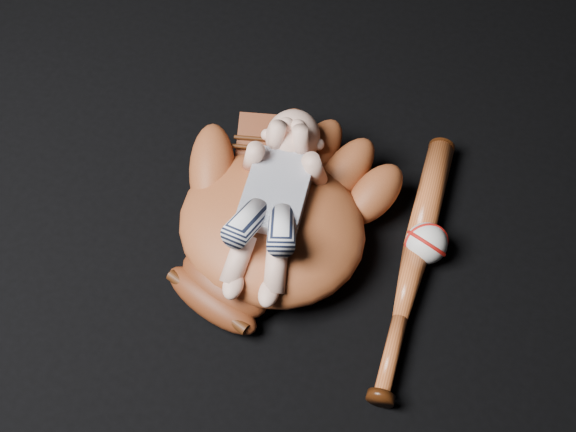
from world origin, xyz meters
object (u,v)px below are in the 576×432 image
(baseball_bat, at_px, (414,262))
(baseball, at_px, (426,243))
(newborn_baby, at_px, (272,203))
(baseball_glove, at_px, (272,221))

(baseball_bat, xyz_separation_m, baseball, (0.01, 0.04, 0.01))
(baseball, bearing_deg, baseball_bat, -104.55)
(newborn_baby, relative_size, baseball_bat, 0.69)
(baseball_bat, relative_size, baseball, 7.16)
(newborn_baby, xyz_separation_m, baseball, (0.24, 0.08, -0.09))
(newborn_baby, height_order, baseball, newborn_baby)
(newborn_baby, bearing_deg, baseball, 8.32)
(baseball_bat, bearing_deg, baseball_glove, -169.80)
(baseball_glove, bearing_deg, baseball, 32.82)
(baseball_glove, relative_size, newborn_baby, 1.30)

